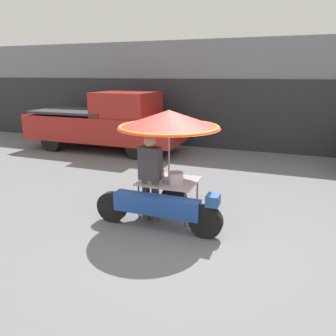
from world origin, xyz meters
name	(u,v)px	position (x,y,z in m)	size (l,w,h in m)	color
ground_plane	(182,230)	(0.00, 0.00, 0.00)	(36.00, 36.00, 0.00)	slate
shopfront_building	(248,95)	(0.00, 7.52, 1.83)	(28.00, 2.06, 3.68)	gray
vendor_motorcycle_cart	(167,137)	(-0.42, 0.43, 1.51)	(2.27, 1.81, 1.96)	black
vendor_person	(150,174)	(-0.66, 0.22, 0.87)	(0.38, 0.22, 1.56)	#4C473D
pickup_truck	(109,123)	(-4.27, 4.91, 0.96)	(5.42, 1.93, 1.99)	black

